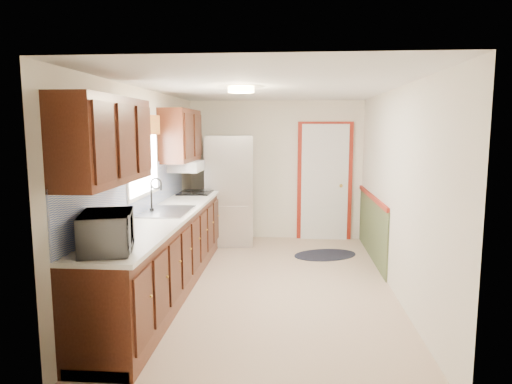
# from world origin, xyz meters

# --- Properties ---
(room_shell) EXTENTS (3.20, 5.20, 2.52)m
(room_shell) POSITION_xyz_m (0.00, 0.00, 1.20)
(room_shell) COLOR tan
(room_shell) RESTS_ON ground
(kitchen_run) EXTENTS (0.63, 4.00, 2.20)m
(kitchen_run) POSITION_xyz_m (-1.24, -0.29, 0.81)
(kitchen_run) COLOR #3B180D
(kitchen_run) RESTS_ON ground
(back_wall_trim) EXTENTS (1.12, 2.30, 2.08)m
(back_wall_trim) POSITION_xyz_m (0.99, 2.21, 0.89)
(back_wall_trim) COLOR maroon
(back_wall_trim) RESTS_ON ground
(ceiling_fixture) EXTENTS (0.30, 0.30, 0.06)m
(ceiling_fixture) POSITION_xyz_m (-0.30, -0.20, 2.36)
(ceiling_fixture) COLOR #FFD88C
(ceiling_fixture) RESTS_ON room_shell
(microwave) EXTENTS (0.47, 0.64, 0.39)m
(microwave) POSITION_xyz_m (-1.20, -1.95, 1.14)
(microwave) COLOR white
(microwave) RESTS_ON kitchen_run
(refrigerator) EXTENTS (0.84, 0.80, 1.81)m
(refrigerator) POSITION_xyz_m (-0.75, 2.05, 0.90)
(refrigerator) COLOR #B7B7BC
(refrigerator) RESTS_ON ground
(rug) EXTENTS (1.14, 0.95, 0.01)m
(rug) POSITION_xyz_m (0.81, 1.40, 0.01)
(rug) COLOR black
(rug) RESTS_ON ground
(cooktop) EXTENTS (0.48, 0.58, 0.02)m
(cooktop) POSITION_xyz_m (-1.19, 1.40, 0.95)
(cooktop) COLOR black
(cooktop) RESTS_ON kitchen_run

